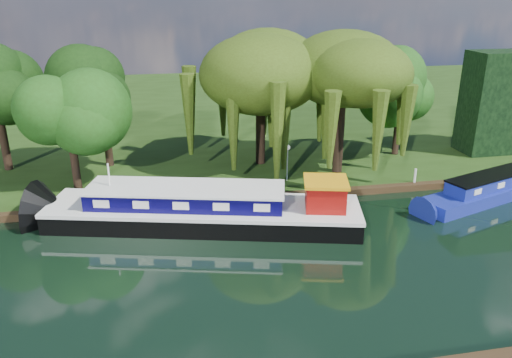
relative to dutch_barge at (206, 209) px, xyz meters
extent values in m
plane|color=black|center=(5.58, -5.48, -0.94)|extent=(120.00, 120.00, 0.00)
cube|color=black|center=(5.58, 28.52, -0.72)|extent=(120.00, 52.00, 0.45)
cube|color=black|center=(-0.15, 0.04, -0.49)|extent=(18.33, 8.24, 1.19)
cube|color=silver|center=(-0.15, 0.04, 0.20)|extent=(18.45, 8.35, 0.22)
cube|color=#06023B|center=(-1.11, 0.28, 0.79)|extent=(11.46, 5.50, 0.94)
cube|color=silver|center=(-1.11, 0.28, 1.33)|extent=(11.70, 5.74, 0.12)
cube|color=maroon|center=(6.60, -1.67, 1.07)|extent=(2.66, 2.66, 1.49)
cube|color=orange|center=(6.60, -1.67, 1.89)|extent=(2.96, 2.96, 0.16)
cylinder|color=silver|center=(-5.36, 1.35, 1.51)|extent=(0.10, 0.10, 2.39)
cube|color=navy|center=(19.42, 0.60, -0.59)|extent=(12.79, 6.19, 0.96)
cube|color=navy|center=(19.42, 0.60, 0.29)|extent=(8.99, 4.44, 0.80)
cube|color=black|center=(19.42, 0.60, 0.74)|extent=(9.13, 4.57, 0.11)
cube|color=silver|center=(16.51, -1.27, 0.33)|extent=(0.62, 0.26, 0.34)
cube|color=silver|center=(18.63, -0.54, 0.33)|extent=(0.62, 0.26, 0.34)
imported|color=maroon|center=(-0.59, 1.18, -0.94)|extent=(3.20, 2.66, 0.57)
cylinder|color=black|center=(5.00, 8.99, 2.30)|extent=(0.72, 0.72, 5.59)
ellipsoid|color=#2D3E0D|center=(5.00, 8.99, 6.34)|extent=(7.80, 7.80, 5.04)
cylinder|color=black|center=(10.11, 6.06, 2.20)|extent=(0.76, 0.76, 5.39)
ellipsoid|color=#2D3E0D|center=(10.11, 6.06, 6.10)|extent=(7.36, 7.36, 4.76)
cylinder|color=black|center=(-7.92, 5.91, 2.36)|extent=(0.49, 0.49, 5.71)
ellipsoid|color=#1A3E0F|center=(-7.92, 5.91, 4.70)|extent=(4.67, 4.67, 4.67)
cylinder|color=black|center=(-13.52, 11.09, 2.69)|extent=(0.51, 0.51, 6.36)
cylinder|color=black|center=(-6.25, 10.60, 2.61)|extent=(0.53, 0.53, 6.21)
ellipsoid|color=black|center=(-6.25, 10.60, 5.15)|extent=(4.96, 4.96, 4.96)
cylinder|color=black|center=(16.11, 9.17, 2.30)|extent=(0.51, 0.51, 5.58)
ellipsoid|color=#1A3E0F|center=(16.11, 9.17, 4.58)|extent=(4.46, 4.46, 4.46)
cube|color=black|center=(24.58, 8.52, 3.51)|extent=(6.00, 3.00, 8.00)
cylinder|color=silver|center=(6.08, 5.02, 0.61)|extent=(0.10, 0.10, 2.20)
sphere|color=white|center=(6.08, 5.02, 1.89)|extent=(0.36, 0.36, 0.36)
cylinder|color=silver|center=(-4.42, 2.92, 0.01)|extent=(0.16, 0.16, 1.00)
cylinder|color=silver|center=(1.58, 2.92, 0.01)|extent=(0.16, 0.16, 1.00)
cylinder|color=silver|center=(8.58, 2.92, 0.01)|extent=(0.16, 0.16, 1.00)
cylinder|color=silver|center=(14.58, 2.92, 0.01)|extent=(0.16, 0.16, 1.00)
camera|label=1|loc=(-2.12, -26.40, 11.89)|focal=35.00mm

